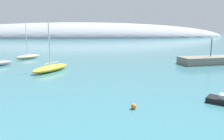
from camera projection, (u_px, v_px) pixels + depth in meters
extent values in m
ellipsoid|color=#999EA8|center=(80.00, 37.00, 188.73)|extent=(255.70, 71.54, 25.33)
ellipsoid|color=#C6B284|center=(28.00, 57.00, 52.45)|extent=(5.49, 5.36, 1.01)
cylinder|color=silver|center=(26.00, 38.00, 51.60)|extent=(0.14, 0.14, 8.13)
cube|color=silver|center=(26.00, 53.00, 52.09)|extent=(1.99, 1.91, 0.10)
ellipsoid|color=yellow|center=(51.00, 68.00, 36.95)|extent=(6.16, 8.04, 1.09)
cylinder|color=silver|center=(49.00, 43.00, 36.15)|extent=(0.18, 0.18, 7.41)
cube|color=silver|center=(52.00, 63.00, 37.10)|extent=(1.98, 3.13, 0.10)
sphere|color=orange|center=(134.00, 106.00, 19.59)|extent=(0.50, 0.50, 0.50)
cylinder|color=black|center=(211.00, 48.00, 44.81)|extent=(0.16, 0.16, 3.69)
sphere|color=#EAEACC|center=(212.00, 38.00, 44.43)|extent=(0.36, 0.36, 0.36)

